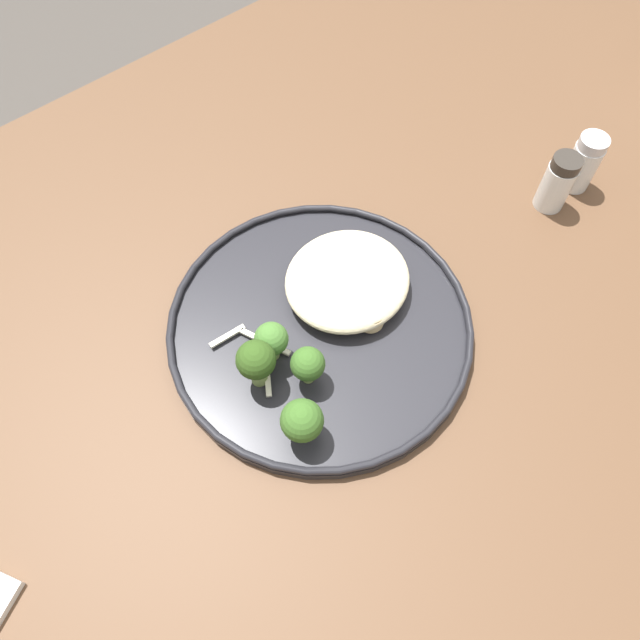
{
  "coord_description": "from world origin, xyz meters",
  "views": [
    {
      "loc": [
        0.24,
        0.18,
        1.25
      ],
      "look_at": [
        0.05,
        -0.04,
        0.76
      ],
      "focal_mm": 34.05,
      "sensor_mm": 36.0,
      "label": 1
    }
  ],
  "objects": [
    {
      "name": "dinner_plate",
      "position": [
        0.05,
        -0.04,
        0.75
      ],
      "size": [
        0.29,
        0.29,
        0.02
      ],
      "color": "#232328",
      "rests_on": "wooden_dining_table"
    },
    {
      "name": "pepper_shaker",
      "position": [
        -0.24,
        0.0,
        0.77
      ],
      "size": [
        0.03,
        0.03,
        0.07
      ],
      "color": "white",
      "rests_on": "wooden_dining_table"
    },
    {
      "name": "seared_scallop_tiny_bay",
      "position": [
        -0.04,
        -0.05,
        0.76
      ],
      "size": [
        0.02,
        0.02,
        0.02
      ],
      "color": "beige",
      "rests_on": "dinner_plate"
    },
    {
      "name": "wooden_dining_table",
      "position": [
        0.0,
        0.0,
        0.66
      ],
      "size": [
        1.4,
        1.0,
        0.74
      ],
      "color": "brown",
      "rests_on": "ground"
    },
    {
      "name": "onion_sliver_pale_crescent",
      "position": [
        0.11,
        -0.06,
        0.75
      ],
      "size": [
        0.02,
        0.05,
        0.0
      ],
      "primitive_type": "cube",
      "rotation": [
        0.0,
        0.0,
        1.95
      ],
      "color": "silver",
      "rests_on": "dinner_plate"
    },
    {
      "name": "broccoli_floret_rear_charred",
      "position": [
        0.13,
        -0.03,
        0.79
      ],
      "size": [
        0.03,
        0.03,
        0.06
      ],
      "color": "#89A356",
      "rests_on": "dinner_plate"
    },
    {
      "name": "broccoli_floret_split_head",
      "position": [
        0.1,
        -0.01,
        0.78
      ],
      "size": [
        0.03,
        0.03,
        0.05
      ],
      "color": "#89A356",
      "rests_on": "dinner_plate"
    },
    {
      "name": "seared_scallop_half_hidden",
      "position": [
        0.02,
        -0.01,
        0.76
      ],
      "size": [
        0.03,
        0.03,
        0.02
      ],
      "color": "#E5C689",
      "rests_on": "dinner_plate"
    },
    {
      "name": "seared_scallop_tilted_round",
      "position": [
        0.01,
        -0.04,
        0.76
      ],
      "size": [
        0.03,
        0.03,
        0.01
      ],
      "color": "#DBB77A",
      "rests_on": "dinner_plate"
    },
    {
      "name": "broccoli_floret_left_leaning",
      "position": [
        0.11,
        -0.04,
        0.78
      ],
      "size": [
        0.03,
        0.03,
        0.05
      ],
      "color": "#89A356",
      "rests_on": "dinner_plate"
    },
    {
      "name": "onion_sliver_long_sliver",
      "position": [
        0.13,
        -0.09,
        0.75
      ],
      "size": [
        0.04,
        0.01,
        0.0
      ],
      "primitive_type": "cube",
      "rotation": [
        0.0,
        0.0,
        6.19
      ],
      "color": "silver",
      "rests_on": "dinner_plate"
    },
    {
      "name": "seared_scallop_on_noodles",
      "position": [
        -0.02,
        -0.07,
        0.76
      ],
      "size": [
        0.03,
        0.03,
        0.01
      ],
      "color": "#E5C689",
      "rests_on": "dinner_plate"
    },
    {
      "name": "ground",
      "position": [
        0.0,
        0.0,
        0.0
      ],
      "size": [
        6.0,
        6.0,
        0.0
      ],
      "primitive_type": "plane",
      "color": "#47423D"
    },
    {
      "name": "onion_sliver_short_strip",
      "position": [
        0.12,
        -0.04,
        0.75
      ],
      "size": [
        0.04,
        0.05,
        0.0
      ],
      "primitive_type": "cube",
      "rotation": [
        0.0,
        0.0,
        4.12
      ],
      "color": "silver",
      "rests_on": "dinner_plate"
    },
    {
      "name": "noodle_bed",
      "position": [
        0.01,
        -0.05,
        0.77
      ],
      "size": [
        0.12,
        0.12,
        0.03
      ],
      "color": "beige",
      "rests_on": "dinner_plate"
    },
    {
      "name": "broccoli_floret_right_tilted",
      "position": [
        0.13,
        0.03,
        0.78
      ],
      "size": [
        0.04,
        0.04,
        0.05
      ],
      "color": "#89A356",
      "rests_on": "dinner_plate"
    },
    {
      "name": "salt_shaker",
      "position": [
        -0.28,
        0.0,
        0.77
      ],
      "size": [
        0.03,
        0.03,
        0.07
      ],
      "color": "white",
      "rests_on": "wooden_dining_table"
    }
  ]
}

